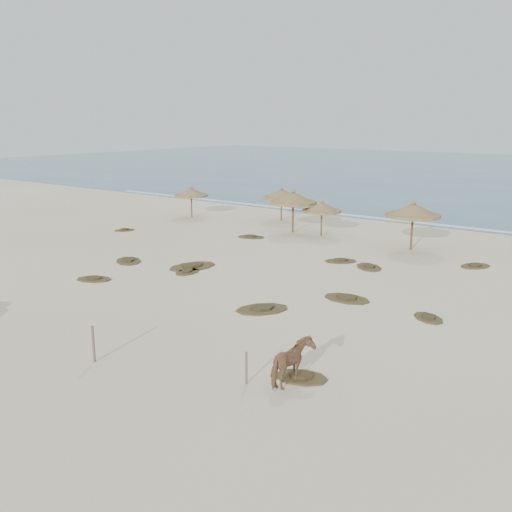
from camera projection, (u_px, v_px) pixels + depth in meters
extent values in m
plane|color=beige|center=(203.00, 310.00, 24.47)|extent=(160.00, 160.00, 0.00)
cube|color=silver|center=(424.00, 223.00, 44.75)|extent=(70.00, 0.60, 0.01)
cylinder|color=brown|center=(192.00, 205.00, 47.51)|extent=(0.11, 0.11, 1.98)
cylinder|color=olive|center=(191.00, 195.00, 47.32)|extent=(3.51, 3.51, 0.17)
cone|color=olive|center=(191.00, 192.00, 47.24)|extent=(3.40, 3.40, 0.71)
cone|color=olive|center=(191.00, 187.00, 47.15)|extent=(0.34, 0.34, 0.21)
cylinder|color=brown|center=(281.00, 208.00, 45.83)|extent=(0.12, 0.12, 2.04)
cylinder|color=olive|center=(281.00, 197.00, 45.63)|extent=(3.53, 3.53, 0.17)
cone|color=olive|center=(281.00, 193.00, 45.56)|extent=(3.41, 3.41, 0.73)
cone|color=olive|center=(282.00, 188.00, 45.45)|extent=(0.35, 0.35, 0.21)
cylinder|color=brown|center=(293.00, 216.00, 40.95)|extent=(0.14, 0.14, 2.37)
cylinder|color=olive|center=(293.00, 203.00, 40.72)|extent=(3.63, 3.63, 0.20)
cone|color=olive|center=(293.00, 197.00, 40.63)|extent=(3.51, 3.51, 0.85)
cone|color=olive|center=(293.00, 190.00, 40.51)|extent=(0.41, 0.41, 0.25)
cylinder|color=brown|center=(321.00, 222.00, 39.82)|extent=(0.11, 0.11, 1.91)
cylinder|color=olive|center=(322.00, 211.00, 39.64)|extent=(3.29, 3.29, 0.16)
cone|color=olive|center=(322.00, 207.00, 39.57)|extent=(3.18, 3.18, 0.68)
cone|color=olive|center=(322.00, 201.00, 39.47)|extent=(0.33, 0.33, 0.20)
cylinder|color=brown|center=(412.00, 231.00, 35.48)|extent=(0.14, 0.14, 2.37)
cylinder|color=olive|center=(413.00, 216.00, 35.25)|extent=(4.06, 4.06, 0.20)
cone|color=olive|center=(413.00, 210.00, 35.16)|extent=(3.93, 3.93, 0.85)
cone|color=olive|center=(414.00, 201.00, 35.04)|extent=(0.41, 0.41, 0.25)
imported|color=#916742|center=(292.00, 363.00, 17.38)|extent=(0.79, 1.70, 1.43)
cylinder|color=#685F4E|center=(93.00, 344.00, 19.07)|extent=(0.10, 0.10, 1.28)
cylinder|color=#685F4E|center=(246.00, 368.00, 17.50)|extent=(0.10, 0.10, 1.05)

